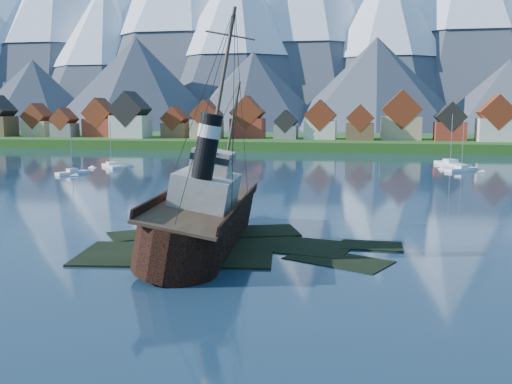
% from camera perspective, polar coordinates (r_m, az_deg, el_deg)
% --- Properties ---
extents(ground, '(1400.00, 1400.00, 0.00)m').
position_cam_1_polar(ground, '(55.09, -4.35, -5.95)').
color(ground, '#182F44').
rests_on(ground, ground).
extents(shoal, '(31.71, 21.24, 1.14)m').
position_cam_1_polar(shoal, '(56.78, -2.04, -5.86)').
color(shoal, black).
rests_on(shoal, ground).
extents(shore_bank, '(600.00, 80.00, 3.20)m').
position_cam_1_polar(shore_bank, '(222.36, 7.27, 4.72)').
color(shore_bank, '#164413').
rests_on(shore_bank, ground).
extents(seawall, '(600.00, 2.50, 2.00)m').
position_cam_1_polar(seawall, '(184.54, 6.51, 4.02)').
color(seawall, '#3F3D38').
rests_on(seawall, ground).
extents(town, '(250.96, 16.69, 17.30)m').
position_cam_1_polar(town, '(209.15, -2.16, 7.03)').
color(town, maroon).
rests_on(town, ground).
extents(mountains, '(965.00, 340.00, 205.00)m').
position_cam_1_polar(mountains, '(538.34, 9.61, 16.26)').
color(mountains, '#2D333D').
rests_on(mountains, ground).
extents(tugboat_wreck, '(7.09, 30.54, 24.20)m').
position_cam_1_polar(tugboat_wreck, '(58.15, -5.28, -2.14)').
color(tugboat_wreck, black).
rests_on(tugboat_wreck, ground).
extents(sailboat_b, '(5.03, 7.07, 10.31)m').
position_cam_1_polar(sailboat_b, '(125.61, -17.88, 1.81)').
color(sailboat_b, white).
rests_on(sailboat_b, ground).
extents(sailboat_c, '(7.43, 7.95, 11.23)m').
position_cam_1_polar(sailboat_c, '(137.63, -14.25, 2.49)').
color(sailboat_c, white).
rests_on(sailboat_c, ground).
extents(sailboat_d, '(7.77, 7.00, 11.44)m').
position_cam_1_polar(sailboat_d, '(133.72, 19.87, 2.09)').
color(sailboat_d, white).
rests_on(sailboat_d, ground).
extents(sailboat_e, '(6.59, 11.44, 12.96)m').
position_cam_1_polar(sailboat_e, '(145.70, 18.85, 2.62)').
color(sailboat_e, white).
rests_on(sailboat_e, ground).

